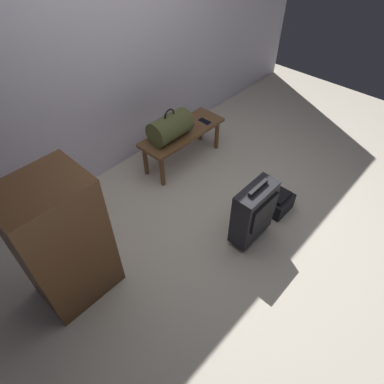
% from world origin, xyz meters
% --- Properties ---
extents(ground_plane, '(6.60, 6.60, 0.00)m').
position_xyz_m(ground_plane, '(0.00, 0.00, 0.00)').
color(ground_plane, beige).
extents(back_wall, '(6.00, 0.10, 2.80)m').
position_xyz_m(back_wall, '(0.00, 1.60, 1.40)').
color(back_wall, silver).
rests_on(back_wall, ground).
extents(bench, '(1.00, 0.36, 0.40)m').
position_xyz_m(bench, '(0.33, 1.06, 0.34)').
color(bench, brown).
rests_on(bench, ground).
extents(duffel_bag_olive, '(0.44, 0.26, 0.34)m').
position_xyz_m(duffel_bag_olive, '(0.16, 1.06, 0.53)').
color(duffel_bag_olive, '#51562D').
rests_on(duffel_bag_olive, bench).
extents(cell_phone, '(0.07, 0.14, 0.01)m').
position_xyz_m(cell_phone, '(0.63, 1.00, 0.41)').
color(cell_phone, '#191E4C').
rests_on(cell_phone, bench).
extents(suitcase_upright_charcoal, '(0.42, 0.20, 0.63)m').
position_xyz_m(suitcase_upright_charcoal, '(-0.05, -0.15, 0.33)').
color(suitcase_upright_charcoal, black).
rests_on(suitcase_upright_charcoal, ground).
extents(backpack_dark, '(0.28, 0.38, 0.21)m').
position_xyz_m(backpack_dark, '(0.41, -0.07, 0.09)').
color(backpack_dark, black).
rests_on(backpack_dark, ground).
extents(side_cabinet, '(0.56, 0.44, 1.10)m').
position_xyz_m(side_cabinet, '(-1.38, 0.56, 0.55)').
color(side_cabinet, brown).
rests_on(side_cabinet, ground).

